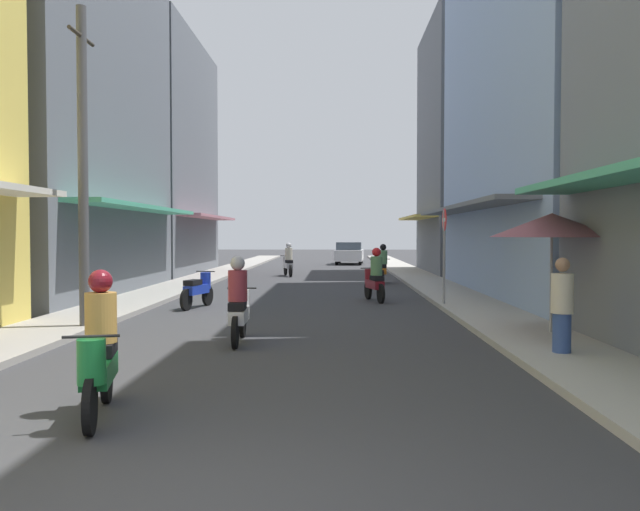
# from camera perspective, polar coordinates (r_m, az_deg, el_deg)

# --- Properties ---
(ground_plane) EXTENTS (114.09, 114.09, 0.00)m
(ground_plane) POSITION_cam_1_polar(r_m,az_deg,el_deg) (26.10, -0.91, -2.43)
(ground_plane) COLOR #38383A
(sidewalk_left) EXTENTS (1.83, 59.86, 0.12)m
(sidewalk_left) POSITION_cam_1_polar(r_m,az_deg,el_deg) (26.70, -11.03, -2.24)
(sidewalk_left) COLOR #9E9991
(sidewalk_left) RESTS_ON ground
(sidewalk_right) EXTENTS (1.83, 59.86, 0.12)m
(sidewalk_right) POSITION_cam_1_polar(r_m,az_deg,el_deg) (26.33, 9.36, -2.29)
(sidewalk_right) COLOR #ADA89E
(sidewalk_right) RESTS_ON ground
(building_left_mid) EXTENTS (7.05, 11.14, 17.83)m
(building_left_mid) POSITION_cam_1_polar(r_m,az_deg,el_deg) (23.58, -24.22, 18.84)
(building_left_mid) COLOR slate
(building_left_mid) RESTS_ON ground
(building_left_far) EXTENTS (7.05, 10.19, 11.38)m
(building_left_far) POSITION_cam_1_polar(r_m,az_deg,el_deg) (32.99, -15.79, 8.29)
(building_left_far) COLOR slate
(building_left_far) RESTS_ON ground
(building_right_mid) EXTENTS (7.05, 13.76, 14.53)m
(building_right_mid) POSITION_cam_1_polar(r_m,az_deg,el_deg) (22.56, 21.74, 15.32)
(building_right_mid) COLOR #8CA5CC
(building_right_mid) RESTS_ON ground
(building_right_far) EXTENTS (7.05, 8.29, 12.39)m
(building_right_far) POSITION_cam_1_polar(r_m,az_deg,el_deg) (33.59, 14.57, 9.05)
(building_right_far) COLOR slate
(building_right_far) RESTS_ON ground
(motorbike_silver) EXTENTS (0.68, 1.77, 1.58)m
(motorbike_silver) POSITION_cam_1_polar(r_m,az_deg,el_deg) (30.30, -2.83, -0.50)
(motorbike_silver) COLOR black
(motorbike_silver) RESTS_ON ground
(motorbike_green) EXTENTS (0.64, 1.78, 1.58)m
(motorbike_green) POSITION_cam_1_polar(r_m,az_deg,el_deg) (7.40, -18.91, -8.02)
(motorbike_green) COLOR black
(motorbike_green) RESTS_ON ground
(motorbike_white) EXTENTS (0.55, 1.81, 1.58)m
(motorbike_white) POSITION_cam_1_polar(r_m,az_deg,el_deg) (11.78, -7.17, -4.28)
(motorbike_white) COLOR black
(motorbike_white) RESTS_ON ground
(motorbike_blue) EXTENTS (0.67, 1.77, 0.96)m
(motorbike_blue) POSITION_cam_1_polar(r_m,az_deg,el_deg) (17.56, -10.70, -2.92)
(motorbike_blue) COLOR black
(motorbike_blue) RESTS_ON ground
(motorbike_maroon) EXTENTS (0.66, 1.78, 1.58)m
(motorbike_maroon) POSITION_cam_1_polar(r_m,az_deg,el_deg) (18.95, 4.84, -1.94)
(motorbike_maroon) COLOR black
(motorbike_maroon) RESTS_ON ground
(motorbike_orange) EXTENTS (0.55, 1.81, 1.58)m
(motorbike_orange) POSITION_cam_1_polar(r_m,az_deg,el_deg) (26.08, 5.58, -0.90)
(motorbike_orange) COLOR black
(motorbike_orange) RESTS_ON ground
(parked_car) EXTENTS (2.05, 4.21, 1.45)m
(parked_car) POSITION_cam_1_polar(r_m,az_deg,el_deg) (42.45, 2.61, 0.23)
(parked_car) COLOR silver
(parked_car) RESTS_ON ground
(pedestrian_crossing) EXTENTS (0.34, 0.34, 1.60)m
(pedestrian_crossing) POSITION_cam_1_polar(r_m,az_deg,el_deg) (10.79, 20.56, -4.44)
(pedestrian_crossing) COLOR #334C8C
(pedestrian_crossing) RESTS_ON ground
(vendor_umbrella) EXTENTS (2.30, 2.30, 2.36)m
(vendor_umbrella) POSITION_cam_1_polar(r_m,az_deg,el_deg) (12.92, 19.76, 2.53)
(vendor_umbrella) COLOR #99999E
(vendor_umbrella) RESTS_ON ground
(utility_pole) EXTENTS (0.20, 1.20, 6.51)m
(utility_pole) POSITION_cam_1_polar(r_m,az_deg,el_deg) (13.92, -20.17, 7.40)
(utility_pole) COLOR #4C4C4F
(utility_pole) RESTS_ON ground
(street_sign_no_entry) EXTENTS (0.07, 0.60, 2.65)m
(street_sign_no_entry) POSITION_cam_1_polar(r_m,az_deg,el_deg) (17.46, 10.90, 1.04)
(street_sign_no_entry) COLOR gray
(street_sign_no_entry) RESTS_ON ground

